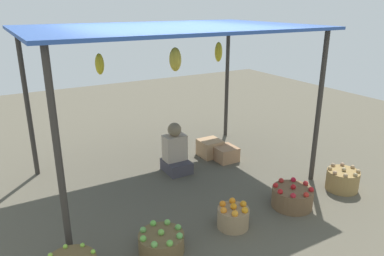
% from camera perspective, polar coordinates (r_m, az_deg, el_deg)
% --- Properties ---
extents(ground_plane, '(14.00, 14.00, 0.00)m').
position_cam_1_polar(ground_plane, '(5.61, -3.09, -7.49)').
color(ground_plane, '#595344').
extents(market_stall_structure, '(3.81, 2.52, 2.20)m').
position_cam_1_polar(market_stall_structure, '(5.05, -3.48, 13.96)').
color(market_stall_structure, '#38332D').
rests_on(market_stall_structure, ground).
extents(vendor_person, '(0.36, 0.44, 0.78)m').
position_cam_1_polar(vendor_person, '(5.67, -2.58, -3.90)').
color(vendor_person, '#433F47').
rests_on(vendor_person, ground).
extents(basket_green_apples, '(0.48, 0.48, 0.26)m').
position_cam_1_polar(basket_green_apples, '(4.05, -4.78, -17.24)').
color(basket_green_apples, brown).
rests_on(basket_green_apples, ground).
extents(basket_oranges, '(0.37, 0.37, 0.31)m').
position_cam_1_polar(basket_oranges, '(4.42, 6.41, -13.53)').
color(basket_oranges, '#9A7E5A').
rests_on(basket_oranges, ground).
extents(basket_red_apples, '(0.52, 0.52, 0.31)m').
position_cam_1_polar(basket_red_apples, '(4.96, 15.30, -10.29)').
color(basket_red_apples, brown).
rests_on(basket_red_apples, ground).
extents(basket_potatoes, '(0.44, 0.44, 0.34)m').
position_cam_1_polar(basket_potatoes, '(5.59, 22.32, -7.45)').
color(basket_potatoes, olive).
rests_on(basket_potatoes, ground).
extents(wooden_crate_near_vendor, '(0.34, 0.36, 0.24)m').
position_cam_1_polar(wooden_crate_near_vendor, '(6.13, 5.22, -3.99)').
color(wooden_crate_near_vendor, '#AD7F59').
rests_on(wooden_crate_near_vendor, ground).
extents(wooden_crate_stacked_rear, '(0.36, 0.36, 0.28)m').
position_cam_1_polar(wooden_crate_stacked_rear, '(6.28, 2.82, -3.12)').
color(wooden_crate_stacked_rear, tan).
rests_on(wooden_crate_stacked_rear, ground).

